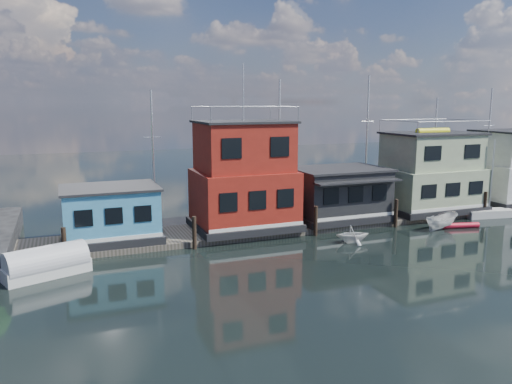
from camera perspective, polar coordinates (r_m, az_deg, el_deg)
name	(u,v)px	position (r m, az deg, el deg)	size (l,w,h in m)	color
ground	(450,268)	(31.69, 21.31, -8.07)	(160.00, 160.00, 0.00)	black
dock	(343,220)	(40.86, 9.90, -3.18)	(48.00, 5.00, 0.40)	#595147
houseboat_blue	(111,214)	(34.78, -16.27, -2.41)	(6.40, 4.90, 3.66)	black
houseboat_red	(244,178)	(36.46, -1.41, 1.61)	(7.40, 5.90, 11.86)	black
houseboat_dark	(338,193)	(40.14, 9.40, -0.17)	(7.40, 6.10, 4.06)	black
houseboat_green	(430,174)	(45.21, 19.29, 2.01)	(8.40, 5.90, 7.03)	black
pilings	(359,217)	(38.18, 11.69, -2.80)	(42.28, 0.28, 2.20)	#2D2116
background_masts	(355,146)	(47.55, 11.26, 5.19)	(36.40, 0.16, 12.00)	silver
day_sailer	(489,212)	(46.48, 25.05, -2.12)	(4.31, 2.02, 6.54)	beige
red_kayak	(461,225)	(41.62, 22.39, -3.55)	(0.42, 0.42, 2.85)	red
motorboat	(442,222)	(40.54, 20.46, -3.18)	(1.20, 3.20, 1.24)	silver
dinghy_white	(352,234)	(35.10, 10.97, -4.74)	(2.01, 2.33, 1.23)	silver
tarp_runabout	(46,264)	(30.38, -22.84, -7.61)	(4.85, 3.22, 1.83)	silver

